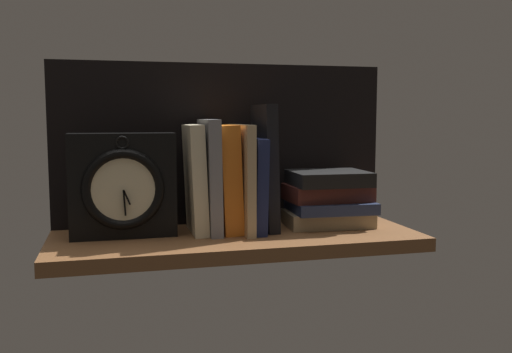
{
  "coord_description": "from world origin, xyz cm",
  "views": [
    {
      "loc": [
        -22.55,
        -101.07,
        21.99
      ],
      "look_at": [
        4.63,
        3.31,
        10.38
      ],
      "focal_mm": 39.26,
      "sensor_mm": 36.0,
      "label": 1
    }
  ],
  "objects_px": {
    "book_black_skeptic": "(265,167)",
    "book_stack_side": "(328,198)",
    "book_tan_shortstories": "(241,178)",
    "framed_clock": "(123,186)",
    "book_navy_bierce": "(253,184)",
    "book_gray_chess": "(210,176)",
    "book_cream_twain": "(195,179)",
    "book_orange_pandolfini": "(226,178)"
  },
  "relations": [
    {
      "from": "book_orange_pandolfini",
      "to": "book_navy_bierce",
      "type": "distance_m",
      "value": 0.05
    },
    {
      "from": "book_orange_pandolfini",
      "to": "book_black_skeptic",
      "type": "distance_m",
      "value": 0.08
    },
    {
      "from": "book_stack_side",
      "to": "book_gray_chess",
      "type": "bearing_deg",
      "value": 179.14
    },
    {
      "from": "book_orange_pandolfini",
      "to": "book_navy_bierce",
      "type": "bearing_deg",
      "value": 0.0
    },
    {
      "from": "book_cream_twain",
      "to": "book_orange_pandolfini",
      "type": "xyz_separation_m",
      "value": [
        0.06,
        0.0,
        -0.0
      ]
    },
    {
      "from": "book_orange_pandolfini",
      "to": "framed_clock",
      "type": "bearing_deg",
      "value": -177.51
    },
    {
      "from": "book_navy_bierce",
      "to": "framed_clock",
      "type": "xyz_separation_m",
      "value": [
        -0.25,
        -0.01,
        0.0
      ]
    },
    {
      "from": "book_cream_twain",
      "to": "book_black_skeptic",
      "type": "distance_m",
      "value": 0.14
    },
    {
      "from": "book_cream_twain",
      "to": "book_black_skeptic",
      "type": "bearing_deg",
      "value": 0.0
    },
    {
      "from": "book_cream_twain",
      "to": "book_black_skeptic",
      "type": "xyz_separation_m",
      "value": [
        0.14,
        0.0,
        0.02
      ]
    },
    {
      "from": "book_tan_shortstories",
      "to": "book_navy_bierce",
      "type": "height_order",
      "value": "book_tan_shortstories"
    },
    {
      "from": "book_cream_twain",
      "to": "book_gray_chess",
      "type": "height_order",
      "value": "book_gray_chess"
    },
    {
      "from": "book_black_skeptic",
      "to": "book_orange_pandolfini",
      "type": "bearing_deg",
      "value": 180.0
    },
    {
      "from": "book_cream_twain",
      "to": "book_stack_side",
      "type": "distance_m",
      "value": 0.27
    },
    {
      "from": "book_tan_shortstories",
      "to": "framed_clock",
      "type": "bearing_deg",
      "value": -177.84
    },
    {
      "from": "book_cream_twain",
      "to": "framed_clock",
      "type": "height_order",
      "value": "book_cream_twain"
    },
    {
      "from": "book_black_skeptic",
      "to": "book_navy_bierce",
      "type": "bearing_deg",
      "value": 180.0
    },
    {
      "from": "book_black_skeptic",
      "to": "book_stack_side",
      "type": "bearing_deg",
      "value": -1.57
    },
    {
      "from": "book_black_skeptic",
      "to": "framed_clock",
      "type": "relative_size",
      "value": 1.28
    },
    {
      "from": "book_tan_shortstories",
      "to": "book_black_skeptic",
      "type": "bearing_deg",
      "value": 0.0
    },
    {
      "from": "book_tan_shortstories",
      "to": "framed_clock",
      "type": "xyz_separation_m",
      "value": [
        -0.22,
        -0.01,
        -0.01
      ]
    },
    {
      "from": "book_gray_chess",
      "to": "book_navy_bierce",
      "type": "distance_m",
      "value": 0.09
    },
    {
      "from": "book_gray_chess",
      "to": "book_black_skeptic",
      "type": "height_order",
      "value": "book_black_skeptic"
    },
    {
      "from": "framed_clock",
      "to": "book_orange_pandolfini",
      "type": "bearing_deg",
      "value": 2.49
    },
    {
      "from": "book_tan_shortstories",
      "to": "book_stack_side",
      "type": "relative_size",
      "value": 1.16
    },
    {
      "from": "book_tan_shortstories",
      "to": "book_black_skeptic",
      "type": "height_order",
      "value": "book_black_skeptic"
    },
    {
      "from": "book_tan_shortstories",
      "to": "book_orange_pandolfini",
      "type": "bearing_deg",
      "value": 180.0
    },
    {
      "from": "book_tan_shortstories",
      "to": "book_navy_bierce",
      "type": "relative_size",
      "value": 1.14
    },
    {
      "from": "book_black_skeptic",
      "to": "book_stack_side",
      "type": "xyz_separation_m",
      "value": [
        0.13,
        -0.0,
        -0.07
      ]
    },
    {
      "from": "book_tan_shortstories",
      "to": "book_stack_side",
      "type": "distance_m",
      "value": 0.18
    },
    {
      "from": "book_orange_pandolfini",
      "to": "framed_clock",
      "type": "distance_m",
      "value": 0.19
    },
    {
      "from": "book_navy_bierce",
      "to": "book_black_skeptic",
      "type": "relative_size",
      "value": 0.74
    },
    {
      "from": "book_cream_twain",
      "to": "book_tan_shortstories",
      "type": "distance_m",
      "value": 0.09
    },
    {
      "from": "book_black_skeptic",
      "to": "framed_clock",
      "type": "bearing_deg",
      "value": -178.22
    },
    {
      "from": "book_orange_pandolfini",
      "to": "book_black_skeptic",
      "type": "bearing_deg",
      "value": 0.0
    },
    {
      "from": "book_gray_chess",
      "to": "book_black_skeptic",
      "type": "xyz_separation_m",
      "value": [
        0.11,
        0.0,
        0.01
      ]
    },
    {
      "from": "book_tan_shortstories",
      "to": "book_cream_twain",
      "type": "bearing_deg",
      "value": 180.0
    },
    {
      "from": "book_cream_twain",
      "to": "book_navy_bierce",
      "type": "relative_size",
      "value": 1.14
    },
    {
      "from": "book_cream_twain",
      "to": "book_stack_side",
      "type": "height_order",
      "value": "book_cream_twain"
    },
    {
      "from": "book_tan_shortstories",
      "to": "book_black_skeptic",
      "type": "xyz_separation_m",
      "value": [
        0.05,
        0.0,
        0.02
      ]
    },
    {
      "from": "book_tan_shortstories",
      "to": "book_gray_chess",
      "type": "bearing_deg",
      "value": 180.0
    },
    {
      "from": "book_orange_pandolfini",
      "to": "book_tan_shortstories",
      "type": "xyz_separation_m",
      "value": [
        0.03,
        0.0,
        0.0
      ]
    }
  ]
}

